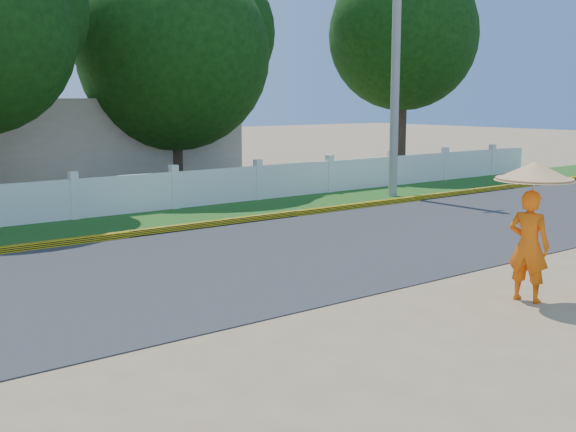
{
  "coord_description": "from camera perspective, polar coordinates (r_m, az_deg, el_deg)",
  "views": [
    {
      "loc": [
        -7.19,
        -7.19,
        3.22
      ],
      "look_at": [
        0.0,
        2.0,
        1.3
      ],
      "focal_mm": 45.0,
      "sensor_mm": 36.0,
      "label": 1
    }
  ],
  "objects": [
    {
      "name": "utility_pole",
      "position": [
        23.74,
        8.51,
        12.39
      ],
      "size": [
        0.28,
        0.28,
        9.05
      ],
      "primitive_type": "cylinder",
      "color": "gray",
      "rests_on": "ground"
    },
    {
      "name": "grass_verge",
      "position": [
        18.68,
        -14.82,
        -0.85
      ],
      "size": [
        60.0,
        3.5,
        0.03
      ],
      "primitive_type": "cube",
      "color": "#2D601E",
      "rests_on": "ground"
    },
    {
      "name": "tree_row",
      "position": [
        23.13,
        -18.46,
        13.28
      ],
      "size": [
        34.12,
        8.33,
        8.93
      ],
      "color": "#473828",
      "rests_on": "ground"
    },
    {
      "name": "curb",
      "position": [
        17.14,
        -12.57,
        -1.44
      ],
      "size": [
        40.0,
        0.18,
        0.16
      ],
      "primitive_type": "cube",
      "color": "yellow",
      "rests_on": "ground"
    },
    {
      "name": "monk_with_parasol",
      "position": [
        11.97,
        18.68,
        0.38
      ],
      "size": [
        1.23,
        1.23,
        2.24
      ],
      "color": "#F6620C",
      "rests_on": "ground"
    },
    {
      "name": "fence",
      "position": [
        19.92,
        -16.54,
        1.25
      ],
      "size": [
        40.0,
        0.1,
        1.1
      ],
      "primitive_type": "cube",
      "color": "silver",
      "rests_on": "ground"
    },
    {
      "name": "building_near",
      "position": [
        27.22,
        -16.07,
        5.56
      ],
      "size": [
        10.0,
        6.0,
        3.2
      ],
      "primitive_type": "cube",
      "color": "#B7AD99",
      "rests_on": "ground"
    },
    {
      "name": "road",
      "position": [
        14.09,
        -6.29,
        -3.88
      ],
      "size": [
        60.0,
        7.0,
        0.02
      ],
      "primitive_type": "cube",
      "color": "#38383A",
      "rests_on": "ground"
    },
    {
      "name": "ground",
      "position": [
        10.66,
        6.71,
        -8.29
      ],
      "size": [
        120.0,
        120.0,
        0.0
      ],
      "primitive_type": "plane",
      "color": "#9E8460",
      "rests_on": "ground"
    }
  ]
}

